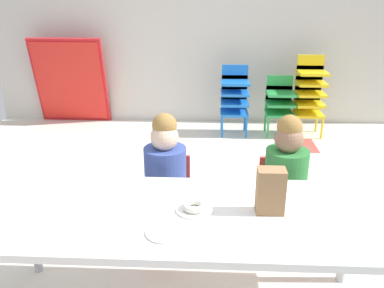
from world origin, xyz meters
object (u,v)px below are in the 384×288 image
object	(u,v)px
craft_table	(182,221)
paper_plate_near_edge	(194,210)
seated_child_middle_seat	(286,173)
paper_plate_center_table	(166,232)
kid_chair_blue_stack	(235,96)
kid_chair_green_stack	(280,101)
donut_powdered_on_plate	(194,206)
seated_child_near_camera	(166,171)
paper_bag_brown	(271,191)
kid_chair_yellow_stack	(310,91)
folded_activity_table	(71,81)

from	to	relation	value
craft_table	paper_plate_near_edge	bearing A→B (deg)	16.05
seated_child_middle_seat	paper_plate_center_table	xyz separation A→B (m)	(-0.65, -0.78, 0.07)
kid_chair_blue_stack	kid_chair_green_stack	bearing A→B (deg)	-0.05
paper_plate_center_table	donut_powdered_on_plate	bearing A→B (deg)	59.12
seated_child_near_camera	kid_chair_blue_stack	xyz separation A→B (m)	(0.55, 2.34, -0.10)
paper_bag_brown	donut_powdered_on_plate	size ratio (longest dim) A/B	1.86
kid_chair_yellow_stack	paper_plate_center_table	size ratio (longest dim) A/B	5.11
kid_chair_yellow_stack	donut_powdered_on_plate	bearing A→B (deg)	-112.43
kid_chair_blue_stack	kid_chair_green_stack	xyz separation A→B (m)	(0.53, -0.00, -0.06)
paper_plate_near_edge	paper_plate_center_table	world-z (taller)	same
paper_plate_near_edge	paper_plate_center_table	bearing A→B (deg)	-120.88
kid_chair_yellow_stack	paper_bag_brown	world-z (taller)	kid_chair_yellow_stack
donut_powdered_on_plate	paper_plate_near_edge	bearing A→B (deg)	0.00
kid_chair_blue_stack	folded_activity_table	xyz separation A→B (m)	(-2.04, 0.31, 0.08)
craft_table	folded_activity_table	bearing A→B (deg)	116.85
kid_chair_blue_stack	kid_chair_yellow_stack	size ratio (longest dim) A/B	0.87
seated_child_middle_seat	kid_chair_green_stack	size ratio (longest dim) A/B	1.35
seated_child_near_camera	kid_chair_green_stack	bearing A→B (deg)	65.28
craft_table	kid_chair_yellow_stack	bearing A→B (deg)	66.74
kid_chair_yellow_stack	seated_child_near_camera	bearing A→B (deg)	-121.11
kid_chair_green_stack	folded_activity_table	world-z (taller)	folded_activity_table
craft_table	seated_child_middle_seat	size ratio (longest dim) A/B	2.15
kid_chair_blue_stack	paper_plate_center_table	size ratio (longest dim) A/B	4.44
kid_chair_blue_stack	paper_plate_center_table	world-z (taller)	kid_chair_blue_stack
seated_child_near_camera	paper_bag_brown	bearing A→B (deg)	-45.93
seated_child_near_camera	seated_child_middle_seat	bearing A→B (deg)	0.00
craft_table	paper_bag_brown	distance (m)	0.44
seated_child_middle_seat	kid_chair_green_stack	distance (m)	2.36
seated_child_middle_seat	kid_chair_blue_stack	distance (m)	2.35
seated_child_near_camera	donut_powdered_on_plate	xyz separation A→B (m)	(0.20, -0.58, 0.09)
folded_activity_table	donut_powdered_on_plate	size ratio (longest dim) A/B	9.21
folded_activity_table	donut_powdered_on_plate	distance (m)	3.65
craft_table	paper_plate_center_table	xyz separation A→B (m)	(-0.06, -0.18, 0.05)
kid_chair_blue_stack	paper_bag_brown	bearing A→B (deg)	-89.77
folded_activity_table	kid_chair_yellow_stack	bearing A→B (deg)	-6.08
paper_plate_center_table	donut_powdered_on_plate	distance (m)	0.23
seated_child_near_camera	folded_activity_table	distance (m)	3.04
paper_plate_center_table	kid_chair_blue_stack	bearing A→B (deg)	81.62
paper_plate_center_table	kid_chair_green_stack	bearing A→B (deg)	72.42
kid_chair_blue_stack	paper_plate_center_table	xyz separation A→B (m)	(-0.46, -3.11, 0.17)
craft_table	donut_powdered_on_plate	size ratio (longest dim) A/B	16.72
seated_child_near_camera	kid_chair_blue_stack	world-z (taller)	seated_child_near_camera
paper_plate_center_table	kid_chair_yellow_stack	bearing A→B (deg)	67.01
paper_plate_near_edge	folded_activity_table	bearing A→B (deg)	117.77
kid_chair_blue_stack	seated_child_middle_seat	bearing A→B (deg)	-85.29
seated_child_near_camera	paper_plate_near_edge	world-z (taller)	seated_child_near_camera
kid_chair_blue_stack	craft_table	bearing A→B (deg)	-97.75
craft_table	paper_bag_brown	world-z (taller)	paper_bag_brown
paper_plate_near_edge	paper_plate_center_table	xyz separation A→B (m)	(-0.12, -0.19, 0.00)
kid_chair_blue_stack	paper_plate_near_edge	world-z (taller)	kid_chair_blue_stack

